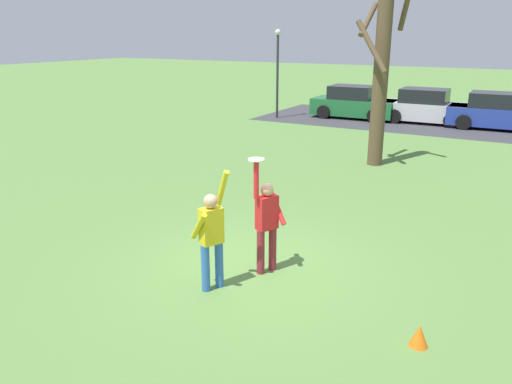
{
  "coord_description": "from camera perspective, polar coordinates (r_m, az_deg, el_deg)",
  "views": [
    {
      "loc": [
        4.18,
        -7.25,
        4.08
      ],
      "look_at": [
        0.09,
        0.03,
        1.44
      ],
      "focal_mm": 35.4,
      "sensor_mm": 36.0,
      "label": 1
    }
  ],
  "objects": [
    {
      "name": "ground_plane",
      "position": [
        9.31,
        -0.61,
        -8.45
      ],
      "size": [
        120.0,
        120.0,
        0.0
      ],
      "primitive_type": "plane",
      "color": "#567F3D"
    },
    {
      "name": "parked_car_blue",
      "position": [
        24.94,
        25.57,
        8.11
      ],
      "size": [
        4.13,
        2.09,
        1.59
      ],
      "rotation": [
        0.0,
        0.0,
        0.02
      ],
      "color": "#233893",
      "rests_on": "ground_plane"
    },
    {
      "name": "parked_car_silver",
      "position": [
        25.46,
        18.63,
        9.06
      ],
      "size": [
        4.13,
        2.09,
        1.59
      ],
      "rotation": [
        0.0,
        0.0,
        0.02
      ],
      "color": "#BCBCC1",
      "rests_on": "ground_plane"
    },
    {
      "name": "parking_strip",
      "position": [
        25.18,
        22.23,
        6.92
      ],
      "size": [
        18.95,
        6.4,
        0.01
      ],
      "primitive_type": "cube",
      "color": "#38383D",
      "rests_on": "ground_plane"
    },
    {
      "name": "bare_tree_tall",
      "position": [
        16.4,
        13.98,
        13.59
      ],
      "size": [
        1.73,
        1.73,
        5.91
      ],
      "color": "brown",
      "rests_on": "ground_plane"
    },
    {
      "name": "person_catcher",
      "position": [
        8.76,
        1.23,
        -3.17
      ],
      "size": [
        0.5,
        0.59,
        2.08
      ],
      "rotation": [
        0.0,
        0.0,
        -2.02
      ],
      "color": "maroon",
      "rests_on": "ground_plane"
    },
    {
      "name": "parked_car_green",
      "position": [
        26.03,
        10.99,
        9.81
      ],
      "size": [
        4.13,
        2.09,
        1.59
      ],
      "rotation": [
        0.0,
        0.0,
        0.02
      ],
      "color": "#1E6633",
      "rests_on": "ground_plane"
    },
    {
      "name": "lamppost_by_lot",
      "position": [
        25.46,
        2.45,
        14.15
      ],
      "size": [
        0.28,
        0.28,
        4.26
      ],
      "color": "#2D2D33",
      "rests_on": "ground_plane"
    },
    {
      "name": "field_cone_orange",
      "position": [
        7.45,
        17.95,
        -15.18
      ],
      "size": [
        0.26,
        0.26,
        0.32
      ],
      "primitive_type": "cone",
      "color": "orange",
      "rests_on": "ground_plane"
    },
    {
      "name": "frisbee_disc",
      "position": [
        8.31,
        0.03,
        3.7
      ],
      "size": [
        0.27,
        0.27,
        0.02
      ],
      "primitive_type": "cylinder",
      "color": "white",
      "rests_on": "person_catcher"
    },
    {
      "name": "person_defender",
      "position": [
        8.2,
        -5.05,
        -4.73
      ],
      "size": [
        0.59,
        0.65,
        2.04
      ],
      "rotation": [
        0.0,
        0.0,
        1.12
      ],
      "color": "#3366B7",
      "rests_on": "ground_plane"
    }
  ]
}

